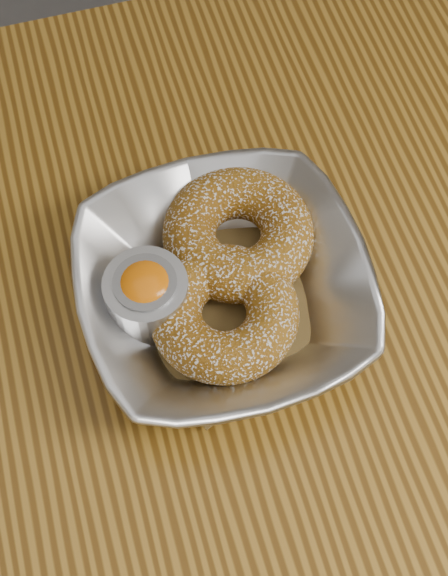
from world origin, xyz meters
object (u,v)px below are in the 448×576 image
object	(u,v)px
ramekin	(147,295)
donut_front	(224,313)
serving_bowl	(224,290)
donut_back	(238,234)
table	(376,383)

from	to	relation	value
ramekin	donut_front	bearing A→B (deg)	-27.90
serving_bowl	donut_back	xyz separation A→B (m)	(0.02, 0.04, 0.00)
table	donut_back	xyz separation A→B (m)	(-0.10, 0.10, 0.13)
table	donut_back	bearing A→B (deg)	132.70
donut_front	ramekin	bearing A→B (deg)	152.10
ramekin	donut_back	bearing A→B (deg)	23.20
donut_front	serving_bowl	bearing A→B (deg)	74.11
donut_back	serving_bowl	bearing A→B (deg)	-119.28
table	ramekin	xyz separation A→B (m)	(-0.18, 0.07, 0.13)
table	ramekin	distance (m)	0.23
serving_bowl	donut_front	distance (m)	0.02
ramekin	table	bearing A→B (deg)	-21.69
serving_bowl	ramekin	size ratio (longest dim) A/B	3.49
table	donut_back	distance (m)	0.19
serving_bowl	donut_back	size ratio (longest dim) A/B	1.85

